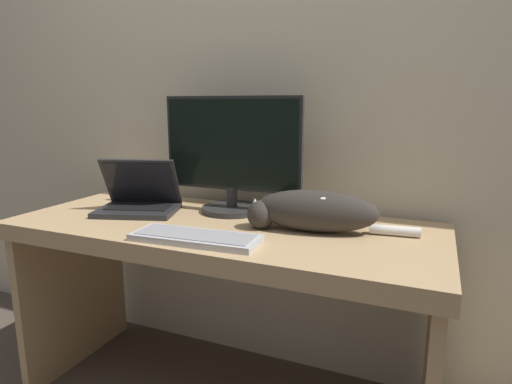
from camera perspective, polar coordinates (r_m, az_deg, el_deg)
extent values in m
cube|color=beige|center=(1.79, 0.69, 17.80)|extent=(6.40, 0.06, 2.60)
cube|color=tan|center=(1.51, -4.64, -5.24)|extent=(1.50, 0.61, 0.06)
cube|color=tan|center=(2.04, -22.88, -12.02)|extent=(0.04, 0.56, 0.64)
cube|color=tan|center=(1.50, 22.33, -20.94)|extent=(0.04, 0.56, 0.64)
cylinder|color=#282828|center=(1.65, -3.21, -2.28)|extent=(0.23, 0.23, 0.02)
cylinder|color=#282828|center=(1.64, -3.23, -0.62)|extent=(0.04, 0.04, 0.08)
cube|color=#282828|center=(1.62, -3.22, 6.45)|extent=(0.55, 0.02, 0.35)
cube|color=black|center=(1.61, -3.39, 6.42)|extent=(0.53, 0.01, 0.33)
cube|color=#232326|center=(1.69, -15.52, -2.39)|extent=(0.34, 0.29, 0.02)
cube|color=black|center=(1.70, -15.40, -1.91)|extent=(0.26, 0.18, 0.00)
cube|color=#232326|center=(1.72, -15.08, 1.35)|extent=(0.31, 0.19, 0.19)
cube|color=black|center=(1.72, -15.12, 1.24)|extent=(0.28, 0.17, 0.16)
cube|color=#BCBCC1|center=(1.32, -8.06, -6.06)|extent=(0.40, 0.16, 0.02)
cube|color=#939397|center=(1.31, -8.07, -5.59)|extent=(0.37, 0.13, 0.00)
ellipsoid|color=#332D28|center=(1.40, 7.90, -2.50)|extent=(0.42, 0.18, 0.14)
ellipsoid|color=white|center=(1.39, 8.77, -1.05)|extent=(0.19, 0.12, 0.05)
sphere|color=#332D28|center=(1.43, 0.68, -2.99)|extent=(0.10, 0.10, 0.10)
cone|color=white|center=(1.42, -0.14, -1.41)|extent=(0.03, 0.03, 0.03)
cone|color=white|center=(1.41, 1.52, -1.52)|extent=(0.03, 0.03, 0.03)
cylinder|color=white|center=(1.42, 18.01, -4.94)|extent=(0.16, 0.05, 0.03)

